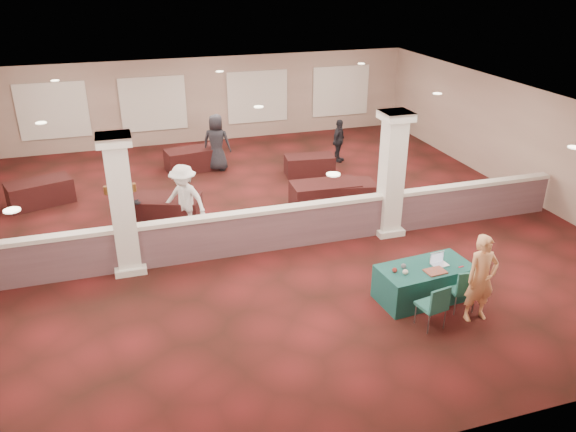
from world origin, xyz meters
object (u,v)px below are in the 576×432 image
object	(u,v)px
far_table_back_center	(193,159)
attendee_d	(217,143)
far_table_back_left	(40,192)
conf_chair_side	(435,304)
far_table_front_right	(342,195)
woman	(481,278)
attendee_b	(184,200)
conf_chair_main	(464,287)
attendee_c	(339,141)
attendee_a	(126,208)
far_table_back_right	(309,165)
near_table	(424,282)
far_table_front_center	(325,196)
far_table_front_left	(163,211)

from	to	relation	value
far_table_back_center	attendee_d	size ratio (longest dim) A/B	0.95
far_table_back_center	far_table_back_left	bearing A→B (deg)	-160.97
conf_chair_side	far_table_front_right	bearing A→B (deg)	75.14
woman	attendee_b	bearing A→B (deg)	132.75
far_table_front_right	conf_chair_main	bearing A→B (deg)	-86.93
attendee_c	attendee_a	bearing A→B (deg)	162.53
conf_chair_main	far_table_back_right	size ratio (longest dim) A/B	0.61
woman	attendee_a	world-z (taller)	woman
near_table	far_table_front_right	size ratio (longest dim) A/B	1.06
far_table_back_center	attendee_b	world-z (taller)	attendee_b
woman	far_table_back_right	xyz separation A→B (m)	(-0.43, 8.71, -0.58)
conf_chair_side	woman	size ratio (longest dim) A/B	0.52
attendee_c	attendee_d	distance (m)	4.23
near_table	far_table_back_center	bearing A→B (deg)	104.89
far_table_front_center	far_table_back_center	xyz separation A→B (m)	(-3.08, 4.36, -0.02)
far_table_back_left	attendee_a	xyz separation A→B (m)	(2.33, -2.99, 0.45)
woman	far_table_front_right	world-z (taller)	woman
far_table_front_center	attendee_d	distance (m)	4.74
woman	far_table_front_center	size ratio (longest dim) A/B	0.95
conf_chair_main	attendee_b	distance (m)	7.09
far_table_back_right	near_table	bearing A→B (deg)	-91.44
far_table_front_right	attendee_d	world-z (taller)	attendee_d
far_table_front_right	far_table_back_center	bearing A→B (deg)	128.97
woman	far_table_front_center	bearing A→B (deg)	99.80
near_table	attendee_d	distance (m)	9.49
near_table	far_table_back_center	distance (m)	9.95
woman	attendee_d	xyz separation A→B (m)	(-3.24, 10.07, 0.05)
attendee_d	conf_chair_main	bearing A→B (deg)	131.93
conf_chair_side	far_table_front_left	bearing A→B (deg)	115.85
near_table	conf_chair_main	distance (m)	0.85
conf_chair_main	attendee_d	world-z (taller)	attendee_d
woman	far_table_front_center	distance (m)	6.06
attendee_b	conf_chair_side	bearing A→B (deg)	-15.21
conf_chair_side	far_table_back_center	distance (m)	10.80
far_table_front_right	attendee_b	world-z (taller)	attendee_b
far_table_front_right	attendee_a	size ratio (longest dim) A/B	1.13
far_table_front_right	far_table_back_right	bearing A→B (deg)	90.00
far_table_front_right	attendee_b	size ratio (longest dim) A/B	0.97
far_table_front_right	far_table_back_left	bearing A→B (deg)	161.20
conf_chair_side	far_table_back_left	size ratio (longest dim) A/B	0.54
far_table_front_center	attendee_a	xyz separation A→B (m)	(-5.42, -0.25, 0.42)
woman	attendee_c	world-z (taller)	woman
attendee_a	attendee_d	world-z (taller)	attendee_d
far_table_back_center	attendee_b	distance (m)	4.93
near_table	conf_chair_side	size ratio (longest dim) A/B	2.05
far_table_front_left	far_table_front_right	bearing A→B (deg)	-3.63
conf_chair_main	attendee_c	distance (m)	9.44
woman	far_table_back_center	distance (m)	11.09
conf_chair_side	attendee_b	world-z (taller)	attendee_b
attendee_c	far_table_back_left	bearing A→B (deg)	139.88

